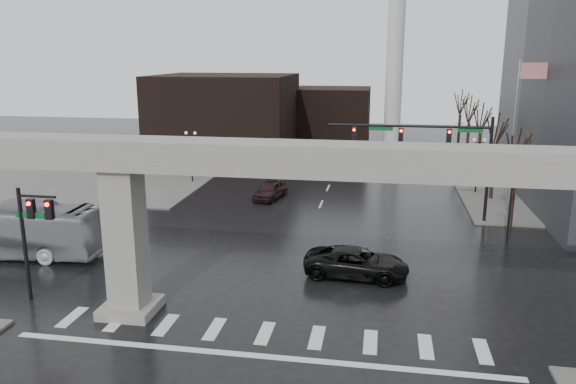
# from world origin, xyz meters

# --- Properties ---
(ground) EXTENTS (160.00, 160.00, 0.00)m
(ground) POSITION_xyz_m (0.00, 0.00, 0.00)
(ground) COLOR black
(ground) RESTS_ON ground
(sidewalk_nw) EXTENTS (28.00, 36.00, 0.15)m
(sidewalk_nw) POSITION_xyz_m (-26.00, 36.00, 0.07)
(sidewalk_nw) COLOR #615F5D
(sidewalk_nw) RESTS_ON ground
(elevated_guideway) EXTENTS (48.00, 2.60, 8.70)m
(elevated_guideway) POSITION_xyz_m (1.26, 0.00, 6.88)
(elevated_guideway) COLOR gray
(elevated_guideway) RESTS_ON ground
(building_far_left) EXTENTS (16.00, 14.00, 10.00)m
(building_far_left) POSITION_xyz_m (-14.00, 42.00, 5.00)
(building_far_left) COLOR black
(building_far_left) RESTS_ON ground
(building_far_mid) EXTENTS (10.00, 10.00, 8.00)m
(building_far_mid) POSITION_xyz_m (-2.00, 52.00, 4.00)
(building_far_mid) COLOR black
(building_far_mid) RESTS_ON ground
(smokestack) EXTENTS (3.60, 3.60, 30.00)m
(smokestack) POSITION_xyz_m (6.00, 46.00, 13.35)
(smokestack) COLOR silver
(smokestack) RESTS_ON ground
(signal_mast_arm) EXTENTS (12.12, 0.43, 8.00)m
(signal_mast_arm) POSITION_xyz_m (8.99, 18.80, 5.83)
(signal_mast_arm) COLOR black
(signal_mast_arm) RESTS_ON ground
(signal_left_pole) EXTENTS (2.30, 0.30, 6.00)m
(signal_left_pole) POSITION_xyz_m (-12.25, 0.50, 4.07)
(signal_left_pole) COLOR black
(signal_left_pole) RESTS_ON ground
(flagpole_assembly) EXTENTS (2.06, 0.12, 12.00)m
(flagpole_assembly) POSITION_xyz_m (15.29, 22.00, 7.53)
(flagpole_assembly) COLOR silver
(flagpole_assembly) RESTS_ON ground
(lamp_right_0) EXTENTS (1.22, 0.32, 5.11)m
(lamp_right_0) POSITION_xyz_m (13.50, 14.00, 3.47)
(lamp_right_0) COLOR black
(lamp_right_0) RESTS_ON ground
(lamp_right_1) EXTENTS (1.22, 0.32, 5.11)m
(lamp_right_1) POSITION_xyz_m (13.50, 28.00, 3.47)
(lamp_right_1) COLOR black
(lamp_right_1) RESTS_ON ground
(lamp_right_2) EXTENTS (1.22, 0.32, 5.11)m
(lamp_right_2) POSITION_xyz_m (13.50, 42.00, 3.47)
(lamp_right_2) COLOR black
(lamp_right_2) RESTS_ON ground
(lamp_left_0) EXTENTS (1.22, 0.32, 5.11)m
(lamp_left_0) POSITION_xyz_m (-13.50, 14.00, 3.47)
(lamp_left_0) COLOR black
(lamp_left_0) RESTS_ON ground
(lamp_left_1) EXTENTS (1.22, 0.32, 5.11)m
(lamp_left_1) POSITION_xyz_m (-13.50, 28.00, 3.47)
(lamp_left_1) COLOR black
(lamp_left_1) RESTS_ON ground
(lamp_left_2) EXTENTS (1.22, 0.32, 5.11)m
(lamp_left_2) POSITION_xyz_m (-13.50, 42.00, 3.47)
(lamp_left_2) COLOR black
(lamp_left_2) RESTS_ON ground
(tree_right_0) EXTENTS (1.09, 1.58, 7.50)m
(tree_right_0) POSITION_xyz_m (14.53, 18.02, 2.79)
(tree_right_0) COLOR black
(tree_right_0) RESTS_ON ground
(tree_right_1) EXTENTS (1.09, 1.61, 7.67)m
(tree_right_1) POSITION_xyz_m (14.53, 26.02, 2.85)
(tree_right_1) COLOR black
(tree_right_1) RESTS_ON ground
(tree_right_2) EXTENTS (1.10, 1.63, 7.85)m
(tree_right_2) POSITION_xyz_m (14.53, 34.02, 2.91)
(tree_right_2) COLOR black
(tree_right_2) RESTS_ON ground
(tree_right_3) EXTENTS (1.11, 1.66, 8.02)m
(tree_right_3) POSITION_xyz_m (14.53, 42.02, 2.98)
(tree_right_3) COLOR black
(tree_right_3) RESTS_ON ground
(tree_right_4) EXTENTS (1.12, 1.69, 8.19)m
(tree_right_4) POSITION_xyz_m (14.53, 50.02, 3.04)
(tree_right_4) COLOR black
(tree_right_4) RESTS_ON ground
(pickup_truck) EXTENTS (6.14, 3.17, 1.65)m
(pickup_truck) POSITION_xyz_m (3.78, 6.51, 0.83)
(pickup_truck) COLOR black
(pickup_truck) RESTS_ON ground
(city_bus) EXTENTS (12.34, 3.25, 3.41)m
(city_bus) POSITION_xyz_m (-18.13, 6.30, 1.71)
(city_bus) COLOR #A1A1A6
(city_bus) RESTS_ON ground
(far_car) EXTENTS (2.74, 4.87, 1.56)m
(far_car) POSITION_xyz_m (-4.64, 23.11, 0.78)
(far_car) COLOR black
(far_car) RESTS_ON ground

